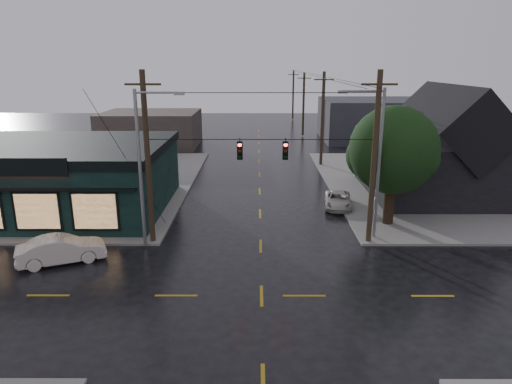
{
  "coord_description": "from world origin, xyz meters",
  "views": [
    {
      "loc": [
        -0.2,
        -19.16,
        10.5
      ],
      "look_at": [
        -0.27,
        4.44,
        3.78
      ],
      "focal_mm": 32.0,
      "sensor_mm": 36.0,
      "label": 1
    }
  ],
  "objects_px": {
    "sedan_cream": "(62,249)",
    "suv_silver": "(338,200)",
    "corner_tree": "(393,150)",
    "utility_pole_nw": "(153,243)",
    "utility_pole_ne": "(368,243)"
  },
  "relations": [
    {
      "from": "sedan_cream",
      "to": "suv_silver",
      "type": "relative_size",
      "value": 1.1
    },
    {
      "from": "corner_tree",
      "to": "sedan_cream",
      "type": "relative_size",
      "value": 1.72
    },
    {
      "from": "utility_pole_nw",
      "to": "sedan_cream",
      "type": "distance_m",
      "value": 5.2
    },
    {
      "from": "utility_pole_nw",
      "to": "utility_pole_ne",
      "type": "bearing_deg",
      "value": 0.0
    },
    {
      "from": "suv_silver",
      "to": "utility_pole_ne",
      "type": "bearing_deg",
      "value": -77.01
    },
    {
      "from": "corner_tree",
      "to": "sedan_cream",
      "type": "height_order",
      "value": "corner_tree"
    },
    {
      "from": "utility_pole_ne",
      "to": "sedan_cream",
      "type": "distance_m",
      "value": 17.56
    },
    {
      "from": "corner_tree",
      "to": "suv_silver",
      "type": "relative_size",
      "value": 1.9
    },
    {
      "from": "corner_tree",
      "to": "utility_pole_nw",
      "type": "relative_size",
      "value": 0.77
    },
    {
      "from": "corner_tree",
      "to": "suv_silver",
      "type": "bearing_deg",
      "value": 125.17
    },
    {
      "from": "corner_tree",
      "to": "utility_pole_ne",
      "type": "distance_m",
      "value": 6.34
    },
    {
      "from": "utility_pole_nw",
      "to": "suv_silver",
      "type": "relative_size",
      "value": 2.46
    },
    {
      "from": "utility_pole_nw",
      "to": "sedan_cream",
      "type": "bearing_deg",
      "value": -146.91
    },
    {
      "from": "corner_tree",
      "to": "utility_pole_nw",
      "type": "bearing_deg",
      "value": -167.95
    },
    {
      "from": "suv_silver",
      "to": "corner_tree",
      "type": "bearing_deg",
      "value": -47.13
    }
  ]
}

